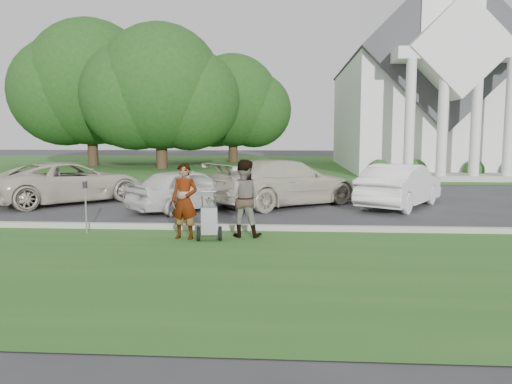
# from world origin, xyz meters

# --- Properties ---
(ground) EXTENTS (120.00, 120.00, 0.00)m
(ground) POSITION_xyz_m (0.00, 0.00, 0.00)
(ground) COLOR #333335
(ground) RESTS_ON ground
(grass_strip) EXTENTS (80.00, 7.00, 0.01)m
(grass_strip) POSITION_xyz_m (0.00, -3.00, 0.01)
(grass_strip) COLOR #295B1F
(grass_strip) RESTS_ON ground
(church_lawn) EXTENTS (80.00, 30.00, 0.01)m
(church_lawn) POSITION_xyz_m (0.00, 27.00, 0.01)
(church_lawn) COLOR #295B1F
(church_lawn) RESTS_ON ground
(curb) EXTENTS (80.00, 0.18, 0.15)m
(curb) POSITION_xyz_m (0.00, 0.55, 0.07)
(curb) COLOR #9E9E93
(curb) RESTS_ON ground
(church) EXTENTS (9.19, 19.00, 24.10)m
(church) POSITION_xyz_m (9.00, 23.11, 5.94)
(church) COLOR white
(church) RESTS_ON ground
(tree_left) EXTENTS (10.63, 8.40, 9.71)m
(tree_left) POSITION_xyz_m (-8.01, 21.99, 5.11)
(tree_left) COLOR #332316
(tree_left) RESTS_ON ground
(tree_far) EXTENTS (11.64, 9.20, 10.73)m
(tree_far) POSITION_xyz_m (-14.01, 24.99, 5.69)
(tree_far) COLOR #332316
(tree_far) RESTS_ON ground
(tree_back) EXTENTS (9.61, 7.60, 8.89)m
(tree_back) POSITION_xyz_m (-4.01, 29.99, 4.73)
(tree_back) COLOR #332316
(tree_back) RESTS_ON ground
(striping_cart) EXTENTS (0.62, 1.15, 1.02)m
(striping_cart) POSITION_xyz_m (-1.12, -0.67, 0.44)
(striping_cart) COLOR black
(striping_cart) RESTS_ON ground
(person_left) EXTENTS (0.70, 0.53, 1.72)m
(person_left) POSITION_xyz_m (-1.70, -0.53, 0.86)
(person_left) COLOR #999999
(person_left) RESTS_ON ground
(person_right) EXTENTS (0.92, 0.75, 1.78)m
(person_right) POSITION_xyz_m (-0.40, -0.20, 0.89)
(person_right) COLOR #999999
(person_right) RESTS_ON ground
(parking_meter_near) EXTENTS (0.09, 0.08, 1.28)m
(parking_meter_near) POSITION_xyz_m (-4.16, -0.11, 0.81)
(parking_meter_near) COLOR #96979E
(parking_meter_near) RESTS_ON ground
(car_a) EXTENTS (5.30, 5.31, 1.43)m
(car_a) POSITION_xyz_m (-6.89, 5.17, 0.71)
(car_a) COLOR beige
(car_a) RESTS_ON ground
(car_b) EXTENTS (3.78, 3.91, 1.32)m
(car_b) POSITION_xyz_m (-2.48, 3.73, 0.66)
(car_b) COLOR silver
(car_b) RESTS_ON ground
(car_c) EXTENTS (5.48, 4.98, 1.54)m
(car_c) POSITION_xyz_m (0.52, 4.97, 0.77)
(car_c) COLOR beige
(car_c) RESTS_ON ground
(car_d) EXTENTS (3.48, 4.44, 1.41)m
(car_d) POSITION_xyz_m (4.26, 4.84, 0.70)
(car_d) COLOR white
(car_d) RESTS_ON ground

